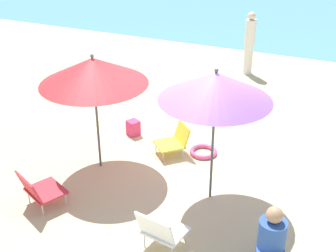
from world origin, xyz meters
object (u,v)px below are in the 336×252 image
beach_chair_a (39,189)px  beach_chair_c (175,140)px  beach_chair_b (161,230)px  person_b (249,43)px  swim_ring (203,152)px  umbrella_red (93,71)px  person_a (272,239)px  beach_bag (133,128)px  umbrella_purple (216,87)px

beach_chair_a → beach_chair_c: 2.57m
beach_chair_b → beach_chair_c: (-0.79, 2.37, -0.06)m
beach_chair_a → person_b: (1.43, 6.68, 0.51)m
beach_chair_a → swim_ring: beach_chair_a is taller
beach_chair_c → swim_ring: size_ratio=1.44×
beach_chair_b → beach_chair_c: beach_chair_b is taller
umbrella_red → person_a: 3.65m
umbrella_red → beach_bag: size_ratio=6.65×
beach_bag → swim_ring: bearing=-5.0°
person_b → umbrella_red: bearing=62.8°
person_b → beach_bag: (-1.18, -4.11, -0.66)m
person_b → beach_bag: person_b is taller
swim_ring → umbrella_red: bearing=-143.9°
beach_chair_a → person_a: 3.44m
umbrella_purple → beach_bag: 2.95m
beach_chair_b → person_b: person_b is taller
umbrella_red → swim_ring: umbrella_red is taller
person_a → swim_ring: 2.88m
person_a → beach_bag: size_ratio=2.91×
beach_chair_b → swim_ring: bearing=16.3°
person_a → beach_chair_c: bearing=-147.4°
beach_chair_a → beach_bag: bearing=19.9°
beach_chair_c → beach_bag: beach_chair_c is taller
umbrella_red → person_a: (3.19, -1.20, -1.31)m
beach_chair_a → beach_chair_b: bearing=-68.4°
person_b → umbrella_purple: bearing=84.1°
beach_chair_b → person_a: 1.42m
beach_chair_b → beach_bag: bearing=43.1°
beach_chair_a → person_b: 6.85m
beach_chair_c → person_a: 3.03m
beach_chair_a → swim_ring: bearing=-10.1°
beach_chair_c → swim_ring: (0.48, 0.20, -0.23)m
person_a → beach_bag: bearing=-140.7°
beach_bag → beach_chair_a: bearing=-95.6°
beach_bag → beach_chair_c: bearing=-18.0°
umbrella_purple → beach_chair_b: (-0.22, -1.39, -1.52)m
beach_chair_b → beach_bag: beach_chair_b is taller
umbrella_red → person_a: bearing=-20.6°
beach_chair_c → person_a: size_ratio=0.82×
person_b → beach_bag: 4.33m
beach_chair_c → person_b: 4.48m
umbrella_red → beach_chair_a: size_ratio=2.70×
person_b → beach_bag: bearing=59.4°
umbrella_purple → beach_chair_b: size_ratio=3.26×
beach_chair_c → person_a: person_a is taller
umbrella_purple → beach_chair_b: bearing=-99.0°
umbrella_purple → umbrella_red: bearing=177.5°
umbrella_purple → beach_chair_a: umbrella_purple is taller
umbrella_red → beach_chair_b: bearing=-39.3°
person_a → beach_chair_a: bearing=-101.1°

